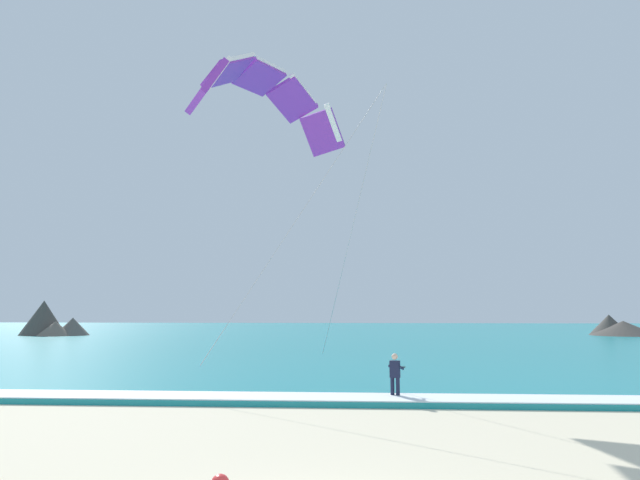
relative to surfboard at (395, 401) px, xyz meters
name	(u,v)px	position (x,y,z in m)	size (l,w,h in m)	color
sea	(356,333)	(-1.73, 58.57, 0.07)	(200.00, 120.00, 0.20)	teal
surf_foam	(346,397)	(-1.73, -0.43, 0.19)	(200.00, 1.95, 0.04)	white
surfboard	(395,401)	(0.00, 0.00, 0.00)	(0.89, 1.47, 0.09)	#239EC6
kitesurfer	(395,375)	(0.01, 0.02, 0.91)	(0.64, 0.63, 1.69)	#191E38
kite_primary	(266,94)	(-5.29, 3.49, 12.73)	(7.87, 8.19, 12.95)	purple
headland_right	(619,328)	(30.11, 52.71, 1.06)	(8.56, 8.56, 2.69)	#47423D
headland_left	(50,323)	(-38.78, 47.97, 1.66)	(9.00, 6.73, 4.39)	#56514C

